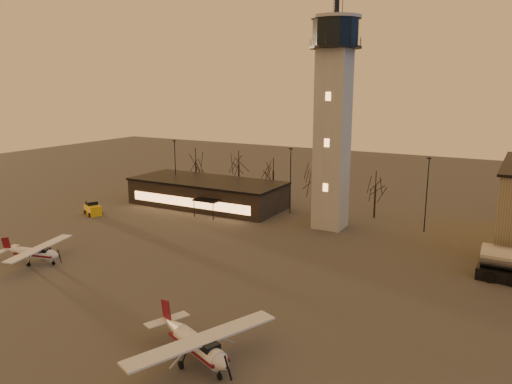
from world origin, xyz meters
TOP-DOWN VIEW (x-y plane):
  - ground at (0.00, 0.00)m, footprint 220.00×220.00m
  - control_tower at (0.00, 30.00)m, footprint 6.80×6.80m
  - terminal at (-21.99, 31.98)m, footprint 25.40×12.20m
  - light_poles at (0.50, 31.00)m, footprint 58.50×12.25m
  - tree_row at (-13.70, 39.16)m, footprint 37.20×9.20m
  - cessna_front at (4.64, -7.46)m, footprint 9.60×11.62m
  - cessna_rear at (-23.12, 0.57)m, footprint 7.95×9.94m
  - service_cart at (-34.06, 18.75)m, footprint 3.65×3.05m

SIDE VIEW (x-z plane):
  - ground at x=0.00m, z-range 0.00..0.00m
  - service_cart at x=-34.06m, z-range -0.24..1.80m
  - cessna_rear at x=-23.12m, z-range -0.43..2.31m
  - cessna_front at x=4.64m, z-range -0.52..2.77m
  - terminal at x=-21.99m, z-range 0.01..4.31m
  - light_poles at x=0.50m, z-range 0.34..10.48m
  - tree_row at x=-13.70m, z-range 1.54..10.34m
  - control_tower at x=0.00m, z-range 0.03..32.63m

